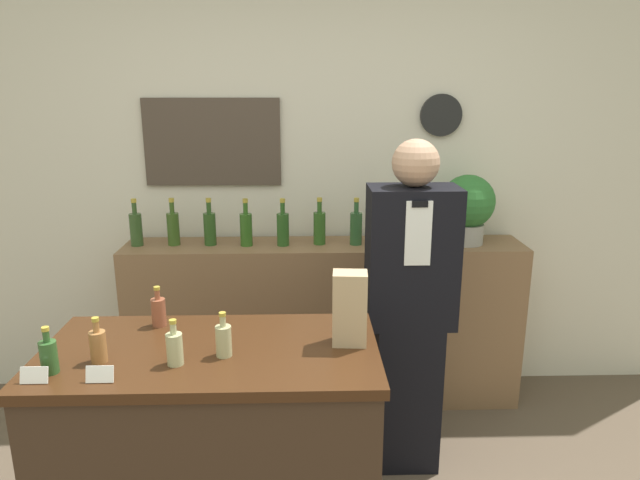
{
  "coord_description": "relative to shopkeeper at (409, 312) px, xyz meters",
  "views": [
    {
      "loc": [
        0.03,
        -1.41,
        1.87
      ],
      "look_at": [
        0.11,
        1.15,
        1.17
      ],
      "focal_mm": 32.0,
      "sensor_mm": 36.0,
      "label": 1
    }
  ],
  "objects": [
    {
      "name": "back_wall",
      "position": [
        -0.54,
        0.87,
        0.53
      ],
      "size": [
        5.2,
        0.09,
        2.7
      ],
      "color": "beige",
      "rests_on": "ground_plane"
    },
    {
      "name": "back_shelf",
      "position": [
        -0.38,
        0.63,
        -0.33
      ],
      "size": [
        2.31,
        0.36,
        0.98
      ],
      "color": "brown",
      "rests_on": "ground_plane"
    },
    {
      "name": "display_counter",
      "position": [
        -0.86,
        -0.59,
        -0.36
      ],
      "size": [
        1.26,
        0.64,
        0.92
      ],
      "color": "#382619",
      "rests_on": "ground_plane"
    },
    {
      "name": "shopkeeper",
      "position": [
        0.0,
        0.0,
        0.0
      ],
      "size": [
        0.42,
        0.26,
        1.64
      ],
      "color": "black",
      "rests_on": "ground_plane"
    },
    {
      "name": "potted_plant",
      "position": [
        0.43,
        0.63,
        0.39
      ],
      "size": [
        0.31,
        0.31,
        0.4
      ],
      "color": "#9E998E",
      "rests_on": "back_shelf"
    },
    {
      "name": "paper_bag",
      "position": [
        -0.33,
        -0.55,
        0.25
      ],
      "size": [
        0.13,
        0.1,
        0.28
      ],
      "color": "tan",
      "rests_on": "display_counter"
    },
    {
      "name": "price_card_left",
      "position": [
        -1.39,
        -0.82,
        0.13
      ],
      "size": [
        0.09,
        0.02,
        0.06
      ],
      "color": "white",
      "rests_on": "display_counter"
    },
    {
      "name": "price_card_right",
      "position": [
        -1.18,
        -0.82,
        0.13
      ],
      "size": [
        0.09,
        0.02,
        0.06
      ],
      "color": "white",
      "rests_on": "display_counter"
    },
    {
      "name": "counter_bottle_0",
      "position": [
        -1.37,
        -0.75,
        0.17
      ],
      "size": [
        0.06,
        0.06,
        0.17
      ],
      "color": "#2D5626",
      "rests_on": "display_counter"
    },
    {
      "name": "counter_bottle_1",
      "position": [
        -1.23,
        -0.68,
        0.17
      ],
      "size": [
        0.06,
        0.06,
        0.17
      ],
      "color": "#A16A38",
      "rests_on": "display_counter"
    },
    {
      "name": "counter_bottle_2",
      "position": [
        -1.09,
        -0.37,
        0.17
      ],
      "size": [
        0.06,
        0.06,
        0.17
      ],
      "color": "brown",
      "rests_on": "display_counter"
    },
    {
      "name": "counter_bottle_3",
      "position": [
        -0.96,
        -0.7,
        0.17
      ],
      "size": [
        0.06,
        0.06,
        0.17
      ],
      "color": "tan",
      "rests_on": "display_counter"
    },
    {
      "name": "counter_bottle_4",
      "position": [
        -0.8,
        -0.64,
        0.17
      ],
      "size": [
        0.06,
        0.06,
        0.17
      ],
      "color": "tan",
      "rests_on": "display_counter"
    },
    {
      "name": "shelf_bottle_0",
      "position": [
        -1.46,
        0.64,
        0.27
      ],
      "size": [
        0.07,
        0.07,
        0.27
      ],
      "color": "#304D24",
      "rests_on": "back_shelf"
    },
    {
      "name": "shelf_bottle_1",
      "position": [
        -1.25,
        0.64,
        0.27
      ],
      "size": [
        0.07,
        0.07,
        0.27
      ],
      "color": "#34511D",
      "rests_on": "back_shelf"
    },
    {
      "name": "shelf_bottle_2",
      "position": [
        -1.04,
        0.64,
        0.27
      ],
      "size": [
        0.07,
        0.07,
        0.27
      ],
      "color": "#284A1C",
      "rests_on": "back_shelf"
    },
    {
      "name": "shelf_bottle_3",
      "position": [
        -0.83,
        0.62,
        0.27
      ],
      "size": [
        0.07,
        0.07,
        0.27
      ],
      "color": "#2C581C",
      "rests_on": "back_shelf"
    },
    {
      "name": "shelf_bottle_4",
      "position": [
        -0.62,
        0.61,
        0.27
      ],
      "size": [
        0.07,
        0.07,
        0.27
      ],
      "color": "#28511F",
      "rests_on": "back_shelf"
    },
    {
      "name": "shelf_bottle_5",
      "position": [
        -0.41,
        0.64,
        0.27
      ],
      "size": [
        0.07,
        0.07,
        0.27
      ],
      "color": "#2B561D",
      "rests_on": "back_shelf"
    },
    {
      "name": "shelf_bottle_6",
      "position": [
        -0.2,
        0.62,
        0.27
      ],
      "size": [
        0.07,
        0.07,
        0.27
      ],
      "color": "#2B532B",
      "rests_on": "back_shelf"
    },
    {
      "name": "shelf_bottle_7",
      "position": [
        0.0,
        0.65,
        0.27
      ],
      "size": [
        0.07,
        0.07,
        0.27
      ],
      "color": "#335522",
      "rests_on": "back_shelf"
    },
    {
      "name": "shelf_bottle_8",
      "position": [
        0.21,
        0.64,
        0.27
      ],
      "size": [
        0.07,
        0.07,
        0.27
      ],
      "color": "#314C27",
      "rests_on": "back_shelf"
    }
  ]
}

